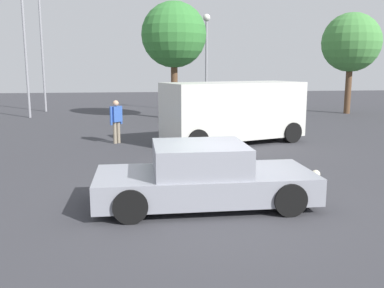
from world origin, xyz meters
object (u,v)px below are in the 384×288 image
at_px(van_white, 234,110).
at_px(light_post_mid, 24,29).
at_px(sedan_foreground, 203,177).
at_px(pedestrian, 116,118).
at_px(dog, 308,178).
at_px(light_post_near, 206,46).
at_px(light_post_far, 41,29).

xyz_separation_m(van_white, light_post_mid, (-9.48, 9.17, 3.61)).
bearing_deg(sedan_foreground, light_post_mid, 114.26).
xyz_separation_m(pedestrian, light_post_mid, (-5.17, 8.75, 3.88)).
xyz_separation_m(dog, pedestrian, (-4.65, 6.65, 0.66)).
height_order(pedestrian, light_post_near, light_post_near).
relative_size(sedan_foreground, light_post_far, 0.57).
distance_m(sedan_foreground, light_post_near, 18.42).
distance_m(van_white, pedestrian, 4.33).
bearing_deg(van_white, sedan_foreground, -126.21).
bearing_deg(pedestrian, light_post_mid, -13.35).
height_order(sedan_foreground, dog, sedan_foreground).
xyz_separation_m(sedan_foreground, light_post_mid, (-7.25, 16.16, 4.24)).
relative_size(dog, light_post_mid, 0.09).
distance_m(sedan_foreground, pedestrian, 7.71).
xyz_separation_m(sedan_foreground, light_post_near, (2.98, 17.84, 3.49)).
relative_size(sedan_foreground, light_post_mid, 0.61).
height_order(light_post_near, light_post_mid, light_post_mid).
height_order(dog, van_white, van_white).
distance_m(sedan_foreground, dog, 2.70).
relative_size(sedan_foreground, pedestrian, 2.76).
height_order(pedestrian, light_post_mid, light_post_mid).
bearing_deg(light_post_far, dog, -62.78).
height_order(dog, light_post_mid, light_post_mid).
height_order(pedestrian, light_post_far, light_post_far).
bearing_deg(dog, light_post_near, 76.64).
distance_m(light_post_mid, light_post_far, 3.35).
xyz_separation_m(sedan_foreground, dog, (2.57, 0.76, -0.30)).
distance_m(van_white, light_post_mid, 13.67).
xyz_separation_m(light_post_near, light_post_mid, (-10.23, -1.67, 0.74)).
xyz_separation_m(pedestrian, light_post_near, (5.05, 10.42, 3.13)).
relative_size(sedan_foreground, dog, 6.82).
height_order(light_post_mid, light_post_far, light_post_far).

